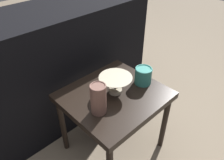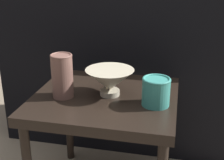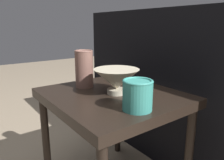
% 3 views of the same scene
% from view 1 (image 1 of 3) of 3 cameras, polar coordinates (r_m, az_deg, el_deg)
% --- Properties ---
extents(ground_plane, '(8.00, 8.00, 0.00)m').
position_cam_1_polar(ground_plane, '(1.64, 0.45, -16.73)').
color(ground_plane, '#7F705B').
extents(table, '(0.57, 0.52, 0.49)m').
position_cam_1_polar(table, '(1.32, 0.54, -5.58)').
color(table, black).
rests_on(table, ground_plane).
extents(couch_backdrop, '(1.35, 0.50, 0.86)m').
position_cam_1_polar(couch_backdrop, '(1.70, -13.20, 4.01)').
color(couch_backdrop, black).
rests_on(couch_backdrop, ground_plane).
extents(bowl, '(0.19, 0.19, 0.11)m').
position_cam_1_polar(bowl, '(1.26, 0.92, -0.93)').
color(bowl, '#B2A88E').
rests_on(bowl, table).
extents(vase_textured_left, '(0.08, 0.08, 0.17)m').
position_cam_1_polar(vase_textured_left, '(1.12, -3.58, -4.88)').
color(vase_textured_left, brown).
rests_on(vase_textured_left, table).
extents(vase_colorful_right, '(0.11, 0.11, 0.11)m').
position_cam_1_polar(vase_colorful_right, '(1.35, 8.16, 1.21)').
color(vase_colorful_right, teal).
rests_on(vase_colorful_right, table).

